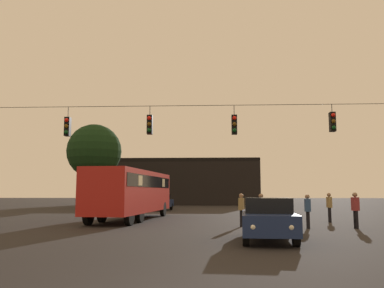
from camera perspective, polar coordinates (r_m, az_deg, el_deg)
The scene contains 12 objects.
ground_plane at distance 31.11m, azimuth 1.41°, elevation -10.01°, with size 168.00×168.00×0.00m, color black.
overhead_signal_span at distance 19.48m, azimuth 0.55°, elevation -0.47°, with size 21.27×0.44×6.86m.
city_bus at distance 25.52m, azimuth -8.48°, elevation -6.45°, with size 3.55×11.19×3.00m.
car_near_right at distance 14.79m, azimuth 10.73°, elevation -10.33°, with size 2.14×4.44×1.52m.
car_far_left at distance 38.14m, azimuth -4.55°, elevation -8.21°, with size 2.19×4.46×1.52m.
pedestrian_crossing_left at distance 20.72m, azimuth 22.23°, elevation -8.44°, with size 0.30×0.40×1.71m.
pedestrian_crossing_center at distance 20.50m, azimuth 7.04°, elevation -9.00°, with size 0.32×0.41×1.65m.
pedestrian_crossing_right at distance 20.06m, azimuth 16.14°, elevation -8.91°, with size 0.26×0.37×1.61m.
pedestrian_near_bus at distance 24.59m, azimuth 18.96°, elevation -8.29°, with size 0.24×0.36×1.67m.
pedestrian_trailing at distance 19.78m, azimuth 9.82°, elevation -9.05°, with size 0.30×0.39×1.64m.
corner_building at distance 56.77m, azimuth -1.52°, elevation -5.47°, with size 21.06×9.63×6.15m.
tree_left_silhouette at distance 44.70m, azimuth -13.74°, elevation -1.02°, with size 5.86×5.86×9.04m.
Camera 1 is at (0.71, -6.55, 1.73)m, focal length 37.48 mm.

